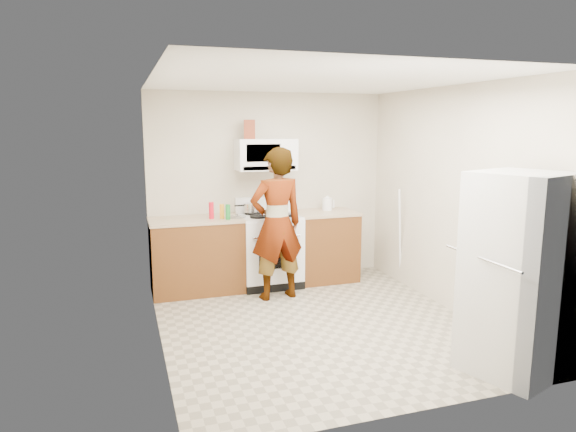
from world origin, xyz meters
name	(u,v)px	position (x,y,z in m)	size (l,w,h in m)	color
floor	(317,324)	(0.00, 0.00, 0.00)	(3.60, 3.60, 0.00)	gray
back_wall	(270,187)	(0.00, 1.79, 1.25)	(3.20, 0.02, 2.50)	beige
right_wall	(452,200)	(1.59, 0.00, 1.25)	(0.02, 3.60, 2.50)	beige
cabinet_left	(197,257)	(-1.04, 1.49, 0.45)	(1.12, 0.62, 0.90)	brown
counter_left	(196,220)	(-1.04, 1.49, 0.92)	(1.14, 0.64, 0.04)	tan
cabinet_right	(324,247)	(0.68, 1.49, 0.45)	(0.80, 0.62, 0.90)	brown
counter_right	(325,213)	(0.68, 1.49, 0.92)	(0.82, 0.64, 0.04)	tan
gas_range	(269,249)	(-0.10, 1.48, 0.49)	(0.76, 0.65, 1.13)	white
microwave	(266,155)	(-0.10, 1.61, 1.70)	(0.76, 0.38, 0.40)	white
person	(277,224)	(-0.16, 0.95, 0.91)	(0.66, 0.44, 1.82)	tan
fridge	(517,275)	(1.19, -1.48, 0.85)	(0.70, 0.70, 1.70)	silver
kettle	(327,204)	(0.76, 1.59, 1.02)	(0.13, 0.13, 0.16)	white
jug	(250,129)	(-0.31, 1.60, 2.02)	(0.14, 0.14, 0.24)	maroon
saucepan	(251,208)	(-0.29, 1.65, 1.01)	(0.20, 0.20, 0.11)	silver
tray	(286,214)	(0.10, 1.38, 0.96)	(0.25, 0.16, 0.05)	white
bottle_spray	(211,210)	(-0.85, 1.42, 1.04)	(0.06, 0.06, 0.21)	red
bottle_hot_sauce	(222,211)	(-0.73, 1.40, 1.02)	(0.06, 0.06, 0.18)	orange
bottle_green_cap	(228,212)	(-0.67, 1.30, 1.03)	(0.06, 0.06, 0.19)	#17822D
pot_lid	(236,217)	(-0.54, 1.42, 0.94)	(0.24, 0.24, 0.01)	silver
broom	(400,236)	(1.55, 1.01, 0.64)	(0.03, 0.03, 1.28)	white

